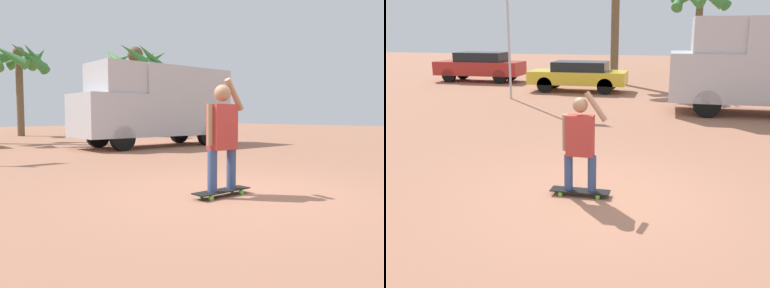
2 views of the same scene
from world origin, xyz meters
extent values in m
plane|color=#A36B51|center=(0.00, 0.00, 0.00)|extent=(80.00, 80.00, 0.00)
cube|color=black|center=(-0.29, 0.01, 0.08)|extent=(0.99, 0.25, 0.02)
cylinder|color=#66C633|center=(-0.61, -0.09, 0.04)|extent=(0.08, 0.03, 0.08)
cylinder|color=#66C633|center=(-0.61, 0.12, 0.04)|extent=(0.08, 0.03, 0.08)
cylinder|color=#66C633|center=(0.02, -0.09, 0.04)|extent=(0.08, 0.03, 0.08)
cylinder|color=#66C633|center=(0.02, 0.12, 0.04)|extent=(0.08, 0.03, 0.08)
cylinder|color=#384C7A|center=(-0.49, 0.01, 0.39)|extent=(0.14, 0.14, 0.60)
cylinder|color=#384C7A|center=(-0.10, 0.01, 0.39)|extent=(0.14, 0.14, 0.60)
cube|color=#B23833|center=(-0.29, 0.01, 1.02)|extent=(0.44, 0.22, 0.66)
sphere|color=#A37556|center=(-0.29, 0.01, 1.52)|extent=(0.24, 0.24, 0.24)
cylinder|color=#A37556|center=(-0.54, 0.01, 1.06)|extent=(0.09, 0.09, 0.59)
cylinder|color=#A37556|center=(-0.05, 0.01, 1.50)|extent=(0.38, 0.09, 0.49)
cylinder|color=black|center=(2.19, 7.24, 0.43)|extent=(0.86, 0.28, 0.86)
cylinder|color=black|center=(2.19, 9.07, 0.43)|extent=(0.86, 0.28, 0.86)
cylinder|color=black|center=(6.06, 7.24, 0.43)|extent=(0.86, 0.28, 0.86)
cylinder|color=black|center=(6.06, 9.07, 0.43)|extent=(0.86, 0.28, 0.86)
cube|color=#BCBCC1|center=(2.09, 8.16, 1.19)|extent=(2.19, 2.11, 1.52)
cube|color=black|center=(1.66, 8.16, 1.49)|extent=(0.04, 1.79, 0.76)
cube|color=#BCBCC1|center=(5.22, 8.16, 1.74)|extent=(4.06, 2.11, 2.62)
cube|color=#BCBCC1|center=(2.42, 8.16, 2.50)|extent=(1.53, 1.94, 1.10)
cylinder|color=brown|center=(7.34, 14.71, 2.34)|extent=(0.55, 0.55, 4.68)
sphere|color=brown|center=(7.34, 14.71, 4.68)|extent=(0.89, 0.89, 0.89)
cone|color=#387F38|center=(8.56, 14.96, 4.45)|extent=(1.21, 2.68, 1.44)
cone|color=#387F38|center=(8.12, 15.69, 4.24)|extent=(2.33, 2.07, 2.04)
cone|color=#387F38|center=(6.88, 15.87, 4.37)|extent=(2.64, 1.59, 1.68)
cone|color=#387F38|center=(6.09, 14.79, 4.32)|extent=(0.85, 2.57, 1.81)
cone|color=#387F38|center=(6.93, 13.53, 4.29)|extent=(2.58, 1.48, 1.91)
cone|color=#387F38|center=(7.70, 13.52, 4.32)|extent=(2.62, 1.40, 1.80)
cylinder|color=brown|center=(2.36, 19.34, 2.43)|extent=(0.40, 0.40, 4.86)
sphere|color=brown|center=(2.36, 19.34, 4.86)|extent=(0.64, 0.64, 0.64)
cone|color=#387F38|center=(3.46, 19.39, 4.62)|extent=(0.71, 2.30, 1.36)
cone|color=#387F38|center=(3.00, 20.23, 4.62)|extent=(2.20, 1.83, 1.38)
cone|color=#387F38|center=(2.12, 20.42, 4.64)|extent=(2.36, 1.10, 1.30)
cone|color=#387F38|center=(1.77, 20.27, 4.67)|extent=(2.26, 1.74, 1.20)
cone|color=#387F38|center=(1.64, 18.51, 4.53)|extent=(2.08, 1.91, 1.63)
cone|color=#387F38|center=(2.55, 18.26, 4.52)|extent=(2.27, 0.99, 1.67)
cone|color=#387F38|center=(3.01, 18.45, 4.49)|extent=(2.12, 1.78, 1.73)
camera|label=1|loc=(-4.15, -3.86, 1.19)|focal=35.00mm
camera|label=2|loc=(1.10, -6.47, 2.66)|focal=40.00mm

